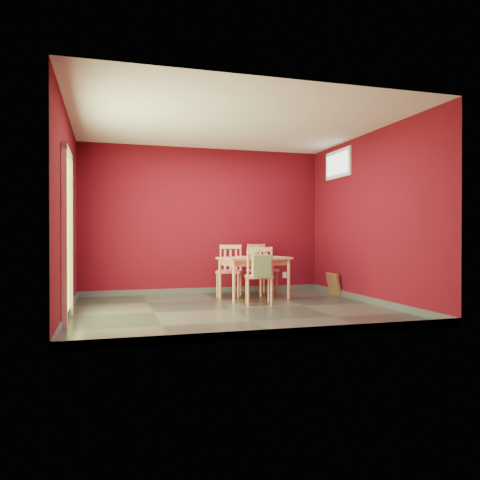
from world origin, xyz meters
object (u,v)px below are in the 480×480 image
object	(u,v)px
tote_bag	(262,266)
chair_far_left	(230,270)
cat	(253,251)
chair_far_right	(261,269)
dining_table	(254,262)
picture_frame	(334,284)
chair_near	(259,275)

from	to	relation	value
tote_bag	chair_far_left	bearing A→B (deg)	96.17
tote_bag	cat	distance (m)	0.87
chair_far_right	dining_table	bearing A→B (deg)	-118.54
dining_table	chair_far_right	distance (m)	0.67
chair_far_right	picture_frame	bearing A→B (deg)	-19.37
chair_far_right	tote_bag	distance (m)	1.46
chair_far_left	picture_frame	xyz separation A→B (m)	(1.84, -0.40, -0.27)
chair_near	tote_bag	size ratio (longest dim) A/B	2.22
chair_near	chair_far_right	bearing A→B (deg)	70.02
chair_far_right	tote_bag	size ratio (longest dim) A/B	2.27
chair_far_right	cat	xyz separation A→B (m)	(-0.33, -0.55, 0.34)
tote_bag	cat	bearing A→B (deg)	81.29
chair_far_left	picture_frame	size ratio (longest dim) A/B	2.31
dining_table	tote_bag	size ratio (longest dim) A/B	3.05
chair_far_right	chair_near	xyz separation A→B (m)	(-0.42, -1.17, -0.01)
chair_far_left	dining_table	bearing A→B (deg)	-61.83
chair_far_left	chair_near	size ratio (longest dim) A/B	1.01
chair_far_right	tote_bag	world-z (taller)	chair_far_right
dining_table	picture_frame	bearing A→B (deg)	5.08
cat	picture_frame	xyz separation A→B (m)	(1.56, 0.11, -0.62)
chair_near	cat	bearing A→B (deg)	81.09
chair_far_right	picture_frame	xyz separation A→B (m)	(1.24, -0.43, -0.27)
chair_far_left	cat	world-z (taller)	cat
tote_bag	chair_far_right	bearing A→B (deg)	71.77
dining_table	cat	world-z (taller)	cat
chair_far_left	picture_frame	world-z (taller)	chair_far_left
chair_near	picture_frame	xyz separation A→B (m)	(1.66, 0.73, -0.26)
dining_table	cat	xyz separation A→B (m)	(-0.02, 0.02, 0.19)
chair_far_right	cat	distance (m)	0.73
chair_far_left	chair_far_right	world-z (taller)	chair_far_right
chair_near	cat	size ratio (longest dim) A/B	2.12
tote_bag	picture_frame	bearing A→B (deg)	29.20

